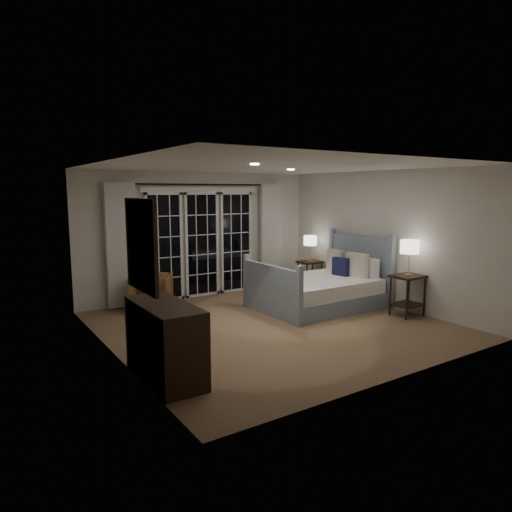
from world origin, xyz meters
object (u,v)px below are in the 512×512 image
lamp_left (410,247)px  nightstand_left (408,289)px  armchair (151,292)px  dresser (165,341)px  bed (321,290)px  nightstand_right (310,271)px  lamp_right (310,241)px

lamp_left → nightstand_left: bearing=-36.9°
armchair → dresser: dresser is taller
bed → nightstand_right: bed is taller
lamp_right → dresser: 5.24m
nightstand_left → lamp_left: lamp_left is taller
armchair → lamp_left: bearing=-6.9°
lamp_left → armchair: bearing=142.0°
nightstand_left → armchair: bearing=142.0°
bed → armchair: (-2.70, 1.48, 0.00)m
bed → lamp_left: (0.83, -1.28, 0.86)m
armchair → dresser: bearing=-76.5°
lamp_right → armchair: bearing=175.9°
nightstand_left → armchair: (-3.54, 2.76, -0.15)m
bed → dresser: size_ratio=1.76×
nightstand_left → armchair: nightstand_left is taller
nightstand_right → lamp_right: size_ratio=1.16×
nightstand_left → lamp_left: (-0.00, 0.00, 0.72)m
nightstand_right → lamp_right: (0.00, 0.00, 0.65)m
bed → lamp_right: bearing=57.9°
bed → nightstand_right: 1.46m
dresser → bed: bearing=22.4°
bed → lamp_right: 1.63m
dresser → nightstand_left: bearing=2.8°
nightstand_right → lamp_right: lamp_right is taller
nightstand_left → lamp_right: (-0.06, 2.51, 0.60)m
bed → lamp_left: lamp_left is taller
lamp_left → lamp_right: (-0.06, 2.51, -0.12)m
bed → dresser: 3.95m
nightstand_right → lamp_right: 0.65m
nightstand_left → lamp_right: 2.58m
bed → nightstand_left: bed is taller
nightstand_right → dresser: bearing=-148.3°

